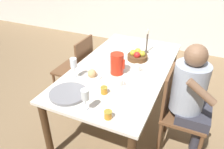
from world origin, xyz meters
name	(u,v)px	position (x,y,z in m)	size (l,w,h in m)	color
ground_plane	(121,117)	(0.00, 0.00, 0.00)	(20.00, 20.00, 0.00)	#7F6647
dining_table	(122,74)	(0.00, 0.00, 0.63)	(0.97, 1.80, 0.72)	silver
chair_person_side	(178,110)	(0.68, -0.19, 0.49)	(0.42, 0.42, 0.91)	brown
chair_opposite	(77,68)	(-0.68, 0.12, 0.49)	(0.42, 0.42, 0.91)	brown
person_seated	(191,95)	(0.76, -0.22, 0.71)	(0.39, 0.41, 1.20)	#33333D
red_pitcher	(117,64)	(0.00, -0.15, 0.83)	(0.16, 0.14, 0.22)	red
wine_glass_water	(74,64)	(-0.35, -0.41, 0.88)	(0.07, 0.07, 0.22)	white
wine_glass_juice	(85,96)	(0.01, -0.80, 0.87)	(0.07, 0.07, 0.20)	white
teacup_near_person	(119,83)	(0.11, -0.34, 0.75)	(0.14, 0.14, 0.06)	silver
teacup_across	(137,68)	(0.17, -0.01, 0.75)	(0.14, 0.14, 0.06)	silver
serving_tray	(68,94)	(-0.24, -0.68, 0.74)	(0.34, 0.34, 0.03)	gray
bread_plate	(92,75)	(-0.20, -0.32, 0.75)	(0.19, 0.19, 0.09)	silver
jam_jar_amber	(104,90)	(0.04, -0.52, 0.76)	(0.06, 0.06, 0.07)	#C67A1E
jam_jar_red	(108,114)	(0.21, -0.81, 0.76)	(0.06, 0.06, 0.07)	#C67A1E
fruit_bowl	(137,56)	(0.09, 0.24, 0.77)	(0.23, 0.23, 0.12)	brown
candlestick_tall	(147,44)	(0.13, 0.47, 0.83)	(0.06, 0.06, 0.29)	#4C4238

